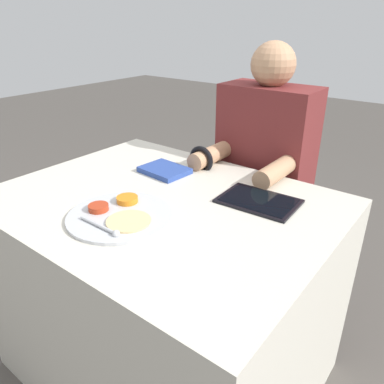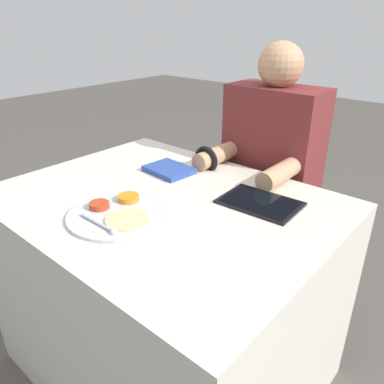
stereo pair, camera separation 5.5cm
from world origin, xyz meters
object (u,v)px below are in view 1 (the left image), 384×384
at_px(thali_tray, 120,215).
at_px(person_diner, 261,197).
at_px(red_notebook, 165,171).
at_px(tablet_device, 259,201).

height_order(thali_tray, person_diner, person_diner).
distance_m(thali_tray, red_notebook, 0.37).
height_order(thali_tray, red_notebook, thali_tray).
distance_m(tablet_device, person_diner, 0.47).
xyz_separation_m(tablet_device, person_diner, (-0.18, 0.39, -0.19)).
bearing_deg(thali_tray, red_notebook, 110.39).
xyz_separation_m(thali_tray, tablet_device, (0.28, 0.34, -0.00)).
relative_size(red_notebook, tablet_device, 0.72).
xyz_separation_m(red_notebook, tablet_device, (0.41, -0.00, -0.00)).
height_order(thali_tray, tablet_device, thali_tray).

